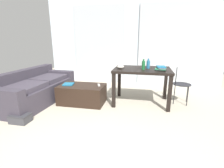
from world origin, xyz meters
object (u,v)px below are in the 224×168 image
object	(u,v)px
couch	(36,89)
scissors	(159,67)
wire_chair	(179,81)
bottle_near	(148,64)
tv_remote_primary	(99,85)
shoebox	(20,118)
book_stack	(161,68)
magazine	(68,84)
bottle_far	(143,65)
craft_table	(142,74)
coffee_table	(82,94)
bowl	(120,67)

from	to	relation	value
couch	scissors	world-z (taller)	scissors
wire_chair	scissors	world-z (taller)	wire_chair
bottle_near	tv_remote_primary	xyz separation A→B (m)	(-1.04, -0.28, -0.45)
couch	shoebox	world-z (taller)	couch
bottle_near	wire_chair	bearing A→B (deg)	9.74
book_stack	magazine	size ratio (longest dim) A/B	1.42
bottle_far	wire_chair	bearing A→B (deg)	20.29
bottle_near	scissors	bearing A→B (deg)	30.52
craft_table	bottle_near	world-z (taller)	bottle_near
coffee_table	bottle_near	xyz separation A→B (m)	(1.41, 0.34, 0.67)
wire_chair	bottle_near	bearing A→B (deg)	-170.26
book_stack	bottle_far	bearing A→B (deg)	-178.72
coffee_table	bottle_far	xyz separation A→B (m)	(1.31, 0.17, 0.67)
magazine	shoebox	world-z (taller)	magazine
wire_chair	bowl	bearing A→B (deg)	-168.12
couch	wire_chair	xyz separation A→B (m)	(3.18, 0.58, 0.21)
scissors	magazine	xyz separation A→B (m)	(-1.97, -0.50, -0.36)
bowl	book_stack	bearing A→B (deg)	-1.14
bottle_near	bottle_far	xyz separation A→B (m)	(-0.10, -0.17, 0.01)
bottle_far	book_stack	world-z (taller)	bottle_far
bottle_near	bowl	size ratio (longest dim) A/B	1.37
couch	scissors	xyz separation A→B (m)	(2.74, 0.61, 0.49)
tv_remote_primary	bottle_far	bearing A→B (deg)	-15.42
couch	bottle_near	distance (m)	2.60
craft_table	bottle_near	size ratio (longest dim) A/B	5.72
bottle_near	book_stack	xyz separation A→B (m)	(0.25, -0.17, -0.05)
coffee_table	book_stack	xyz separation A→B (m)	(1.67, 0.17, 0.62)
bottle_near	scissors	size ratio (longest dim) A/B	1.89
bottle_far	scissors	distance (m)	0.48
wire_chair	tv_remote_primary	bearing A→B (deg)	-167.07
couch	bottle_near	xyz separation A→B (m)	(2.49, 0.46, 0.58)
bottle_far	tv_remote_primary	xyz separation A→B (m)	(-0.94, -0.10, -0.45)
bottle_near	book_stack	bearing A→B (deg)	-33.15
book_stack	tv_remote_primary	bearing A→B (deg)	-175.03
book_stack	magazine	xyz separation A→B (m)	(-1.97, -0.19, -0.39)
bottle_far	scissors	world-z (taller)	bottle_far
coffee_table	bowl	world-z (taller)	bowl
couch	book_stack	bearing A→B (deg)	6.12
bowl	tv_remote_primary	size ratio (longest dim) A/B	0.92
bottle_near	coffee_table	bearing A→B (deg)	-166.46
tv_remote_primary	magazine	xyz separation A→B (m)	(-0.68, -0.08, 0.00)
bowl	scissors	world-z (taller)	bowl
scissors	magazine	distance (m)	2.07
bowl	book_stack	xyz separation A→B (m)	(0.84, -0.02, -0.00)
bowl	magazine	distance (m)	1.22
tv_remote_primary	magazine	distance (m)	0.69
bottle_far	book_stack	xyz separation A→B (m)	(0.35, 0.01, -0.06)
bowl	shoebox	world-z (taller)	bowl
craft_table	wire_chair	xyz separation A→B (m)	(0.81, 0.18, -0.17)
couch	tv_remote_primary	distance (m)	1.47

